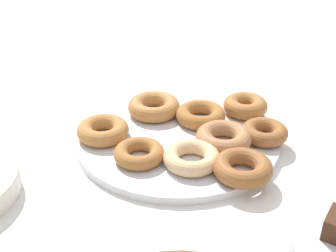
% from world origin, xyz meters
% --- Properties ---
extents(ground_plane, '(2.40, 2.40, 0.00)m').
position_xyz_m(ground_plane, '(0.00, 0.00, 0.00)').
color(ground_plane, white).
extents(donut_plate, '(0.35, 0.35, 0.01)m').
position_xyz_m(donut_plate, '(0.00, 0.00, 0.01)').
color(donut_plate, silver).
rests_on(donut_plate, ground_plane).
extents(donut_0, '(0.11, 0.11, 0.02)m').
position_xyz_m(donut_0, '(0.01, 0.10, 0.03)').
color(donut_0, '#AD6B33').
rests_on(donut_0, donut_plate).
extents(donut_1, '(0.10, 0.10, 0.03)m').
position_xyz_m(donut_1, '(-0.01, -0.06, 0.03)').
color(donut_1, '#AD6B33').
rests_on(donut_1, donut_plate).
extents(donut_2, '(0.10, 0.10, 0.03)m').
position_xyz_m(donut_2, '(-0.06, -0.13, 0.03)').
color(donut_2, '#AD6B33').
rests_on(donut_2, donut_plate).
extents(donut_3, '(0.10, 0.10, 0.03)m').
position_xyz_m(donut_3, '(0.08, -0.04, 0.03)').
color(donut_3, '#BC7A3D').
rests_on(donut_3, donut_plate).
extents(donut_4, '(0.10, 0.10, 0.03)m').
position_xyz_m(donut_4, '(0.10, 0.08, 0.03)').
color(donut_4, '#BC7A3D').
rests_on(donut_4, donut_plate).
extents(donut_5, '(0.09, 0.09, 0.03)m').
position_xyz_m(donut_5, '(-0.13, -0.07, 0.03)').
color(donut_5, '#995B2D').
rests_on(donut_5, donut_plate).
extents(donut_6, '(0.09, 0.09, 0.03)m').
position_xyz_m(donut_6, '(-0.15, 0.05, 0.03)').
color(donut_6, '#995B2D').
rests_on(donut_6, donut_plate).
extents(donut_7, '(0.09, 0.09, 0.02)m').
position_xyz_m(donut_7, '(-0.07, 0.07, 0.03)').
color(donut_7, '#EABC84').
rests_on(donut_7, donut_plate).
extents(donut_8, '(0.12, 0.12, 0.03)m').
position_xyz_m(donut_8, '(-0.08, -0.01, 0.03)').
color(donut_8, '#B27547').
rests_on(donut_8, donut_plate).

